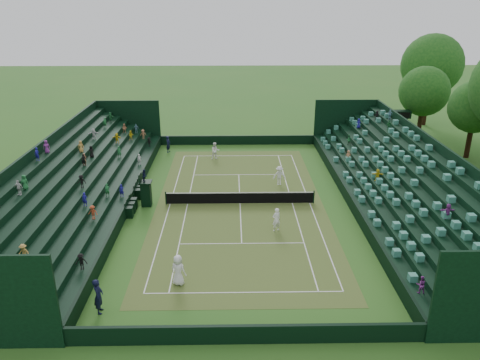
{
  "coord_description": "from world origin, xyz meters",
  "views": [
    {
      "loc": [
        -0.59,
        -33.5,
        15.11
      ],
      "look_at": [
        0.0,
        0.0,
        2.0
      ],
      "focal_mm": 35.0,
      "sensor_mm": 36.0,
      "label": 1
    }
  ],
  "objects_px": {
    "tennis_net": "(240,198)",
    "player_near_west": "(178,270)",
    "player_far_east": "(279,176)",
    "umpire_chair": "(146,190)",
    "player_far_west": "(215,151)",
    "player_near_east": "(276,220)"
  },
  "relations": [
    {
      "from": "tennis_net",
      "to": "player_near_west",
      "type": "height_order",
      "value": "player_near_west"
    },
    {
      "from": "tennis_net",
      "to": "player_far_east",
      "type": "xyz_separation_m",
      "value": [
        3.46,
        3.94,
        0.32
      ]
    },
    {
      "from": "tennis_net",
      "to": "player_near_west",
      "type": "bearing_deg",
      "value": -108.35
    },
    {
      "from": "umpire_chair",
      "to": "player_far_west",
      "type": "relative_size",
      "value": 1.72
    },
    {
      "from": "umpire_chair",
      "to": "player_far_west",
      "type": "distance_m",
      "value": 12.2
    },
    {
      "from": "player_near_east",
      "to": "player_near_west",
      "type": "bearing_deg",
      "value": 19.55
    },
    {
      "from": "player_near_west",
      "to": "player_far_west",
      "type": "bearing_deg",
      "value": -68.78
    },
    {
      "from": "umpire_chair",
      "to": "player_near_east",
      "type": "height_order",
      "value": "umpire_chair"
    },
    {
      "from": "player_near_east",
      "to": "player_far_east",
      "type": "distance_m",
      "value": 8.62
    },
    {
      "from": "player_near_east",
      "to": "player_far_east",
      "type": "height_order",
      "value": "player_near_east"
    },
    {
      "from": "player_far_west",
      "to": "player_near_east",
      "type": "bearing_deg",
      "value": -90.08
    },
    {
      "from": "player_far_west",
      "to": "tennis_net",
      "type": "bearing_deg",
      "value": -95.13
    },
    {
      "from": "player_near_west",
      "to": "player_far_west",
      "type": "relative_size",
      "value": 1.06
    },
    {
      "from": "player_far_east",
      "to": "player_near_east",
      "type": "bearing_deg",
      "value": -99.78
    },
    {
      "from": "player_near_west",
      "to": "player_far_east",
      "type": "height_order",
      "value": "player_near_west"
    },
    {
      "from": "player_near_east",
      "to": "player_far_east",
      "type": "bearing_deg",
      "value": -123.83
    },
    {
      "from": "player_near_east",
      "to": "player_far_west",
      "type": "height_order",
      "value": "player_far_west"
    },
    {
      "from": "tennis_net",
      "to": "player_near_east",
      "type": "height_order",
      "value": "player_near_east"
    },
    {
      "from": "tennis_net",
      "to": "player_far_west",
      "type": "distance_m",
      "value": 11.17
    },
    {
      "from": "umpire_chair",
      "to": "player_far_east",
      "type": "xyz_separation_m",
      "value": [
        10.72,
        4.14,
        -0.43
      ]
    },
    {
      "from": "umpire_chair",
      "to": "player_near_east",
      "type": "bearing_deg",
      "value": -24.51
    },
    {
      "from": "player_near_west",
      "to": "player_far_east",
      "type": "bearing_deg",
      "value": -90.62
    }
  ]
}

